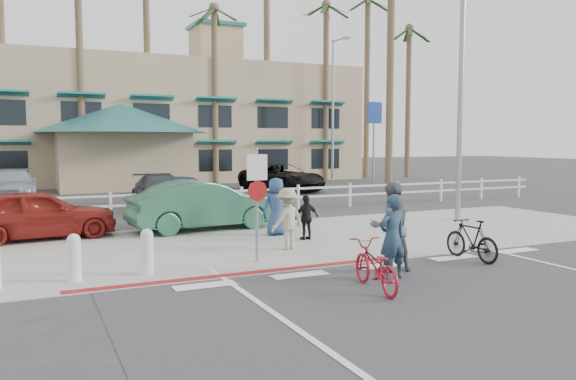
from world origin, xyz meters
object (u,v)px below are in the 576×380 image
bike_red (375,266)px  bike_black (471,240)px  sign_post (257,198)px  car_red_compact (38,214)px  car_white_sedan (204,205)px

bike_red → bike_black: bike_black is taller
bike_red → sign_post: bearing=-63.7°
sign_post → bike_red: 3.51m
bike_black → car_red_compact: 11.51m
sign_post → car_white_sedan: 5.08m
sign_post → bike_red: (1.05, -3.20, -0.99)m
bike_black → bike_red: bearing=18.0°
bike_red → car_white_sedan: bearing=-76.4°
bike_red → bike_black: size_ratio=1.08×
sign_post → car_white_sedan: size_ratio=0.63×
car_white_sedan → car_red_compact: (-4.71, 0.27, -0.05)m
car_white_sedan → car_red_compact: size_ratio=1.11×
car_white_sedan → bike_black: bearing=-153.8°
sign_post → car_red_compact: 6.95m
car_white_sedan → car_red_compact: bearing=81.6°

